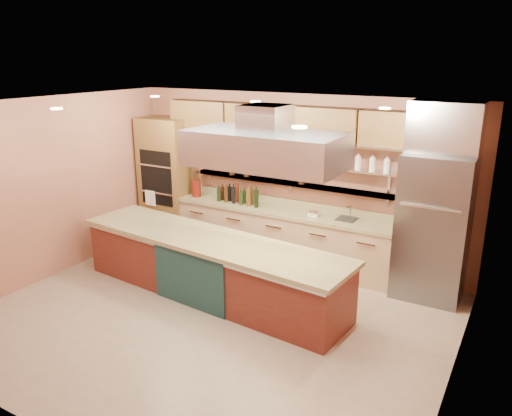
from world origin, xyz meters
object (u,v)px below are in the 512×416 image
Objects in this scene: refrigerator at (433,228)px; green_canister at (270,154)px; flower_vase at (196,188)px; copper_kettle at (248,153)px; kitchen_scale at (314,213)px; island at (210,267)px.

refrigerator is 12.66× the size of green_canister.
flower_vase is at bearing -170.94° from green_canister.
refrigerator reaches higher than green_canister.
copper_kettle is (-3.17, 0.23, 0.73)m from refrigerator.
flower_vase is at bearing -155.37° from kitchen_scale.
flower_vase is at bearing 179.86° from refrigerator.
kitchen_scale is at bearing 0.00° from flower_vase.
refrigerator is 3.22m from island.
copper_kettle is at bearing -164.68° from kitchen_scale.
island is at bearing -90.39° from green_canister.
copper_kettle reaches higher than kitchen_scale.
refrigerator is 1.83m from kitchen_scale.
copper_kettle is (-0.41, 1.78, 1.34)m from island.
refrigerator is at bearing -0.14° from flower_vase.
green_canister reaches higher than copper_kettle.
kitchen_scale is at bearing 179.69° from refrigerator.
flower_vase is at bearing 136.75° from island.
kitchen_scale is at bearing -13.39° from green_canister.
island is 25.42× the size of green_canister.
copper_kettle is 1.01× the size of green_canister.
flower_vase is at bearing -167.12° from copper_kettle.
flower_vase reaches higher than island.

